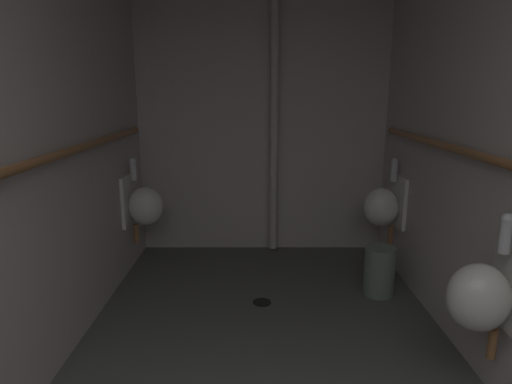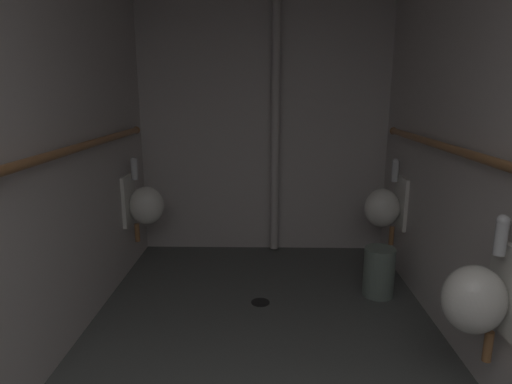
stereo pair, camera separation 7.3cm
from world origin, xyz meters
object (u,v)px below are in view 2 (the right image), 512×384
object	(u,v)px
urinal_right_far	(385,207)
standpipe_back_wall	(275,112)
floor_drain	(260,302)
waste_bin	(379,272)
urinal_left_mid	(144,204)
urinal_right_mid	(478,297)

from	to	relation	value
urinal_right_far	standpipe_back_wall	bearing A→B (deg)	151.85
urinal_right_far	floor_drain	bearing A→B (deg)	-150.35
urinal_right_far	floor_drain	size ratio (longest dim) A/B	5.39
urinal_right_far	waste_bin	world-z (taller)	urinal_right_far
urinal_right_far	standpipe_back_wall	size ratio (longest dim) A/B	0.28
urinal_right_far	floor_drain	distance (m)	1.35
urinal_left_mid	standpipe_back_wall	bearing A→B (deg)	21.92
standpipe_back_wall	waste_bin	bearing A→B (deg)	-50.24
urinal_right_mid	floor_drain	size ratio (longest dim) A/B	5.39
urinal_left_mid	urinal_right_far	world-z (taller)	same
urinal_right_mid	waste_bin	world-z (taller)	urinal_right_mid
standpipe_back_wall	floor_drain	distance (m)	1.75
urinal_right_mid	standpipe_back_wall	distance (m)	2.47
floor_drain	urinal_right_mid	bearing A→B (deg)	-45.19
floor_drain	waste_bin	bearing A→B (deg)	9.10
floor_drain	standpipe_back_wall	bearing A→B (deg)	83.52
standpipe_back_wall	waste_bin	distance (m)	1.70
urinal_right_mid	floor_drain	world-z (taller)	urinal_right_mid
urinal_left_mid	urinal_right_mid	xyz separation A→B (m)	(2.08, -1.70, 0.00)
standpipe_back_wall	waste_bin	xyz separation A→B (m)	(0.79, -0.95, -1.17)
urinal_right_far	standpipe_back_wall	world-z (taller)	standpipe_back_wall
urinal_right_mid	standpipe_back_wall	size ratio (longest dim) A/B	0.28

